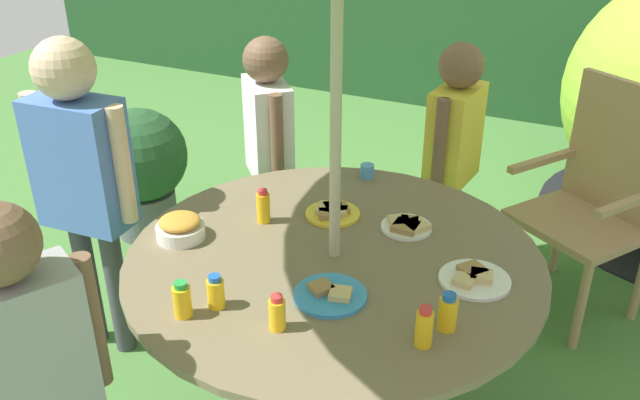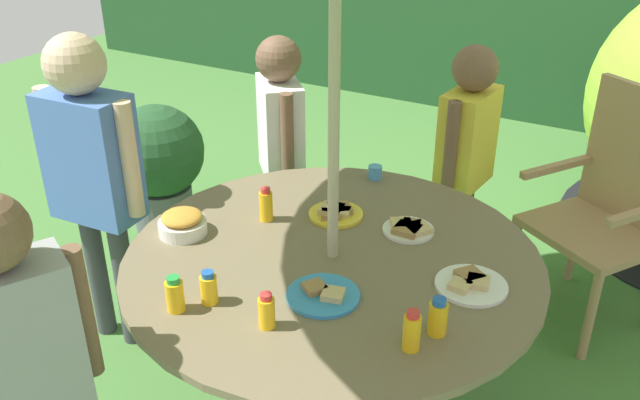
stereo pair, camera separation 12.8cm
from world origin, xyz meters
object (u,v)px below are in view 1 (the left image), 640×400
at_px(juice_bottle_back_edge, 277,313).
at_px(juice_bottle_near_right, 424,327).
at_px(wooden_chair, 598,192).
at_px(potted_plant, 141,165).
at_px(child_in_blue_shirt, 81,164).
at_px(plate_far_right, 407,226).
at_px(plate_far_left, 474,278).
at_px(garden_table, 334,289).
at_px(cup_near, 367,171).
at_px(child_in_white_shirt, 268,130).
at_px(juice_bottle_center_back, 448,312).
at_px(plate_center_front, 330,294).
at_px(plate_mid_left, 333,212).
at_px(juice_bottle_front_edge, 182,300).
at_px(snack_bowl, 180,228).
at_px(juice_bottle_near_left, 263,207).
at_px(juice_bottle_mid_right, 216,292).
at_px(child_in_grey_shirt, 25,355).
at_px(child_in_yellow_shirt, 454,136).

bearing_deg(juice_bottle_back_edge, juice_bottle_near_right, 15.54).
relative_size(wooden_chair, potted_plant, 1.47).
bearing_deg(child_in_blue_shirt, plate_far_right, 12.15).
bearing_deg(plate_far_right, plate_far_left, -36.38).
distance_m(garden_table, cup_near, 0.64).
relative_size(wooden_chair, child_in_white_shirt, 0.88).
bearing_deg(juice_bottle_center_back, juice_bottle_near_right, -111.29).
distance_m(child_in_blue_shirt, plate_center_front, 1.12).
height_order(plate_mid_left, juice_bottle_front_edge, juice_bottle_front_edge).
bearing_deg(snack_bowl, plate_mid_left, 42.45).
height_order(wooden_chair, juice_bottle_near_left, wooden_chair).
bearing_deg(plate_mid_left, garden_table, -64.26).
distance_m(potted_plant, juice_bottle_mid_right, 1.77).
xyz_separation_m(wooden_chair, snack_bowl, (-1.27, -1.26, 0.16)).
distance_m(juice_bottle_front_edge, juice_bottle_back_edge, 0.28).
distance_m(potted_plant, juice_bottle_near_left, 1.37).
relative_size(child_in_grey_shirt, juice_bottle_near_right, 9.50).
distance_m(juice_bottle_center_back, juice_bottle_mid_right, 0.67).
bearing_deg(juice_bottle_front_edge, plate_far_right, 60.71).
height_order(child_in_blue_shirt, juice_bottle_mid_right, child_in_blue_shirt).
bearing_deg(cup_near, juice_bottle_back_edge, -82.13).
bearing_deg(plate_center_front, child_in_white_shirt, 128.19).
xyz_separation_m(child_in_white_shirt, juice_bottle_back_edge, (0.68, -1.15, -0.02)).
distance_m(juice_bottle_center_back, cup_near, 1.00).
xyz_separation_m(juice_bottle_near_right, juice_bottle_center_back, (0.04, 0.10, -0.00)).
bearing_deg(juice_bottle_near_left, juice_bottle_center_back, -22.03).
xyz_separation_m(child_in_yellow_shirt, child_in_white_shirt, (-0.78, -0.32, 0.01)).
relative_size(wooden_chair, juice_bottle_center_back, 8.90).
relative_size(juice_bottle_front_edge, cup_near, 2.04).
height_order(plate_far_right, cup_near, cup_near).
distance_m(juice_bottle_center_back, juice_bottle_front_edge, 0.76).
height_order(potted_plant, juice_bottle_near_left, juice_bottle_near_left).
height_order(plate_center_front, juice_bottle_near_right, juice_bottle_near_right).
xyz_separation_m(plate_far_left, juice_bottle_mid_right, (-0.66, -0.46, 0.04)).
bearing_deg(plate_mid_left, child_in_blue_shirt, -160.95).
height_order(garden_table, potted_plant, potted_plant).
distance_m(plate_far_left, cup_near, 0.81).
relative_size(plate_far_right, juice_bottle_back_edge, 1.63).
distance_m(child_in_yellow_shirt, child_in_blue_shirt, 1.59).
bearing_deg(snack_bowl, child_in_white_shirt, 98.86).
distance_m(potted_plant, child_in_white_shirt, 0.88).
height_order(wooden_chair, plate_far_right, wooden_chair).
relative_size(child_in_white_shirt, plate_center_front, 5.24).
bearing_deg(child_in_grey_shirt, juice_bottle_back_edge, -18.79).
bearing_deg(plate_far_right, juice_bottle_back_edge, -102.06).
bearing_deg(juice_bottle_near_right, snack_bowl, 168.86).
xyz_separation_m(plate_far_left, juice_bottle_near_right, (-0.05, -0.36, 0.05)).
relative_size(garden_table, child_in_white_shirt, 1.19).
height_order(child_in_yellow_shirt, child_in_grey_shirt, child_in_grey_shirt).
distance_m(child_in_grey_shirt, juice_bottle_near_left, 0.98).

